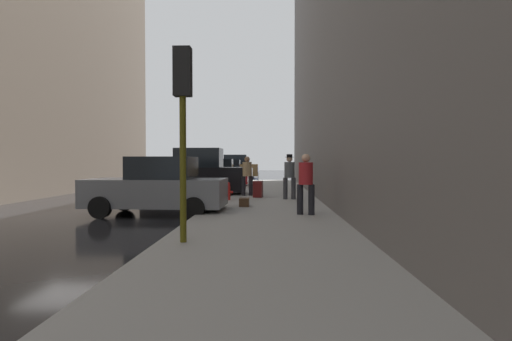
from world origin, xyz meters
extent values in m
plane|color=black|center=(0.00, 0.00, 0.00)|extent=(120.00, 120.00, 0.00)
cube|color=gray|center=(6.00, 0.00, 0.07)|extent=(4.00, 40.00, 0.15)
cube|color=slate|center=(2.60, 0.20, 0.69)|extent=(4.25, 1.95, 0.84)
cube|color=black|center=(2.80, 0.19, 1.44)|extent=(1.93, 1.61, 0.70)
cylinder|color=black|center=(1.26, 1.15, 0.32)|extent=(0.65, 0.24, 0.64)
cylinder|color=black|center=(1.21, -0.69, 0.32)|extent=(0.65, 0.24, 0.64)
cylinder|color=black|center=(3.99, 1.08, 0.32)|extent=(0.65, 0.24, 0.64)
cylinder|color=black|center=(3.94, -0.76, 0.32)|extent=(0.65, 0.24, 0.64)
cube|color=black|center=(2.60, 6.41, 0.82)|extent=(4.61, 1.85, 1.10)
cube|color=black|center=(2.80, 6.40, 1.80)|extent=(2.07, 1.57, 0.90)
cylinder|color=black|center=(1.11, 7.33, 0.32)|extent=(0.64, 0.22, 0.64)
cylinder|color=black|center=(1.10, 5.49, 0.32)|extent=(0.64, 0.22, 0.64)
cylinder|color=black|center=(4.10, 7.32, 0.32)|extent=(0.64, 0.22, 0.64)
cylinder|color=black|center=(4.09, 5.48, 0.32)|extent=(0.64, 0.22, 0.64)
cube|color=#B2191E|center=(2.60, 12.67, 0.69)|extent=(4.25, 1.95, 0.84)
cube|color=black|center=(2.80, 12.68, 1.44)|extent=(1.93, 1.61, 0.70)
cylinder|color=black|center=(1.21, 13.56, 0.32)|extent=(0.65, 0.24, 0.64)
cylinder|color=black|center=(1.26, 11.72, 0.32)|extent=(0.65, 0.24, 0.64)
cylinder|color=black|center=(3.94, 13.63, 0.32)|extent=(0.65, 0.24, 0.64)
cylinder|color=black|center=(3.99, 11.79, 0.32)|extent=(0.65, 0.24, 0.64)
cube|color=#B7BABF|center=(2.60, 18.58, 0.69)|extent=(4.25, 1.95, 0.84)
cube|color=black|center=(2.80, 18.59, 1.44)|extent=(1.93, 1.62, 0.70)
cylinder|color=black|center=(1.21, 19.46, 0.32)|extent=(0.65, 0.24, 0.64)
cylinder|color=black|center=(1.26, 17.62, 0.32)|extent=(0.65, 0.24, 0.64)
cylinder|color=black|center=(3.94, 19.54, 0.32)|extent=(0.65, 0.24, 0.64)
cylinder|color=black|center=(3.99, 17.70, 0.32)|extent=(0.65, 0.24, 0.64)
cube|color=brown|center=(2.60, 25.40, 0.82)|extent=(4.64, 1.94, 1.10)
cube|color=black|center=(2.80, 25.40, 1.80)|extent=(2.10, 1.61, 0.90)
cylinder|color=black|center=(1.09, 26.29, 0.32)|extent=(0.64, 0.23, 0.64)
cylinder|color=black|center=(1.13, 24.45, 0.32)|extent=(0.64, 0.23, 0.64)
cylinder|color=black|center=(4.07, 26.35, 0.32)|extent=(0.64, 0.23, 0.64)
cylinder|color=black|center=(4.11, 24.51, 0.32)|extent=(0.64, 0.23, 0.64)
cube|color=navy|center=(2.60, 32.27, 0.69)|extent=(4.20, 1.84, 0.84)
cube|color=black|center=(2.80, 32.27, 1.44)|extent=(1.89, 1.57, 0.70)
cylinder|color=black|center=(1.24, 33.19, 0.32)|extent=(0.64, 0.22, 0.64)
cylinder|color=black|center=(1.23, 31.35, 0.32)|extent=(0.64, 0.22, 0.64)
cylinder|color=black|center=(3.97, 33.18, 0.32)|extent=(0.64, 0.22, 0.64)
cylinder|color=black|center=(3.96, 31.34, 0.32)|extent=(0.64, 0.22, 0.64)
cylinder|color=red|center=(4.45, 3.44, 0.43)|extent=(0.22, 0.22, 0.55)
sphere|color=red|center=(4.45, 3.44, 0.76)|extent=(0.20, 0.20, 0.20)
cylinder|color=red|center=(4.29, 3.44, 0.45)|extent=(0.10, 0.09, 0.09)
cylinder|color=red|center=(4.61, 3.44, 0.45)|extent=(0.10, 0.09, 0.09)
cylinder|color=#514C0F|center=(4.50, -4.63, 1.95)|extent=(0.12, 0.12, 3.60)
cube|color=black|center=(4.50, -4.63, 3.30)|extent=(0.32, 0.24, 0.90)
sphere|color=red|center=(4.50, -4.50, 3.58)|extent=(0.14, 0.14, 0.14)
sphere|color=yellow|center=(4.50, -4.50, 3.30)|extent=(0.14, 0.14, 0.14)
sphere|color=green|center=(4.50, -4.50, 3.02)|extent=(0.14, 0.14, 0.14)
cylinder|color=black|center=(5.25, 5.43, 0.57)|extent=(0.19, 0.19, 0.85)
cylinder|color=black|center=(4.93, 5.42, 0.57)|extent=(0.19, 0.19, 0.85)
cylinder|color=tan|center=(5.09, 5.42, 1.31)|extent=(0.42, 0.42, 0.62)
sphere|color=#997051|center=(5.09, 5.42, 1.74)|extent=(0.24, 0.24, 0.24)
cylinder|color=#333338|center=(7.02, 3.81, 0.57)|extent=(0.19, 0.19, 0.85)
cylinder|color=#333338|center=(6.70, 3.83, 0.57)|extent=(0.19, 0.19, 0.85)
cylinder|color=#4C5156|center=(6.86, 3.82, 1.31)|extent=(0.43, 0.43, 0.62)
sphere|color=beige|center=(6.86, 3.82, 1.74)|extent=(0.24, 0.24, 0.24)
cylinder|color=black|center=(6.86, 3.82, 1.81)|extent=(0.34, 0.34, 0.02)
cylinder|color=black|center=(6.86, 3.82, 1.87)|extent=(0.23, 0.23, 0.11)
cylinder|color=black|center=(7.26, -0.76, 0.57)|extent=(0.22, 0.22, 0.85)
cylinder|color=black|center=(6.95, -0.69, 0.57)|extent=(0.22, 0.22, 0.85)
cylinder|color=#A51E23|center=(7.11, -0.72, 1.31)|extent=(0.48, 0.48, 0.62)
sphere|color=tan|center=(7.11, -0.72, 1.74)|extent=(0.24, 0.24, 0.24)
cube|color=#591414|center=(5.59, 4.67, 0.49)|extent=(0.41, 0.59, 0.68)
cylinder|color=#333333|center=(5.59, 4.67, 1.01)|extent=(0.02, 0.02, 0.36)
cube|color=#472D19|center=(5.24, 1.27, 0.29)|extent=(0.32, 0.44, 0.28)
camera|label=1|loc=(6.13, -11.95, 1.66)|focal=28.00mm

